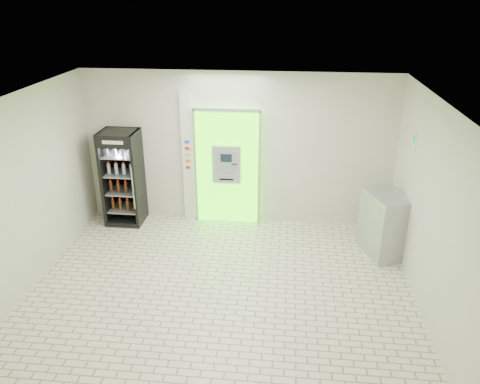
# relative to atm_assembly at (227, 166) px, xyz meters

# --- Properties ---
(ground) EXTENTS (6.00, 6.00, 0.00)m
(ground) POSITION_rel_atm_assembly_xyz_m (0.20, -2.41, -1.17)
(ground) COLOR beige
(ground) RESTS_ON ground
(room_shell) EXTENTS (6.00, 6.00, 6.00)m
(room_shell) POSITION_rel_atm_assembly_xyz_m (0.20, -2.41, 0.67)
(room_shell) COLOR beige
(room_shell) RESTS_ON ground
(atm_assembly) EXTENTS (1.30, 0.24, 2.33)m
(atm_assembly) POSITION_rel_atm_assembly_xyz_m (0.00, 0.00, 0.00)
(atm_assembly) COLOR #40F209
(atm_assembly) RESTS_ON ground
(pillar) EXTENTS (0.22, 0.11, 2.60)m
(pillar) POSITION_rel_atm_assembly_xyz_m (-0.78, 0.04, 0.13)
(pillar) COLOR silver
(pillar) RESTS_ON ground
(beverage_cooler) EXTENTS (0.72, 0.68, 1.89)m
(beverage_cooler) POSITION_rel_atm_assembly_xyz_m (-2.05, -0.23, -0.26)
(beverage_cooler) COLOR black
(beverage_cooler) RESTS_ON ground
(steel_cabinet) EXTENTS (0.84, 1.00, 1.15)m
(steel_cabinet) POSITION_rel_atm_assembly_xyz_m (2.90, -1.00, -0.60)
(steel_cabinet) COLOR #9EA0A5
(steel_cabinet) RESTS_ON ground
(exit_sign) EXTENTS (0.02, 0.22, 0.26)m
(exit_sign) POSITION_rel_atm_assembly_xyz_m (3.19, -1.01, 0.95)
(exit_sign) COLOR white
(exit_sign) RESTS_ON room_shell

